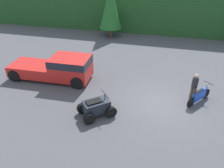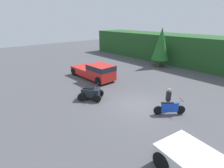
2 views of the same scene
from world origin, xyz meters
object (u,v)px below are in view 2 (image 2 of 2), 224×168
(pickup_truck_red, at_px, (95,71))
(rider_person, at_px, (168,99))
(quad_atv, at_px, (91,93))
(dirt_bike, at_px, (170,108))

(pickup_truck_red, relative_size, rider_person, 3.35)
(quad_atv, relative_size, rider_person, 1.30)
(rider_person, bearing_deg, pickup_truck_red, 134.77)
(pickup_truck_red, distance_m, rider_person, 9.22)
(dirt_bike, relative_size, quad_atv, 0.79)
(pickup_truck_red, xyz_separation_m, dirt_bike, (9.56, -0.60, -0.50))
(dirt_bike, bearing_deg, pickup_truck_red, 124.86)
(pickup_truck_red, xyz_separation_m, rider_person, (9.21, -0.32, 0.00))
(pickup_truck_red, height_order, dirt_bike, pickup_truck_red)
(pickup_truck_red, height_order, quad_atv, pickup_truck_red)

